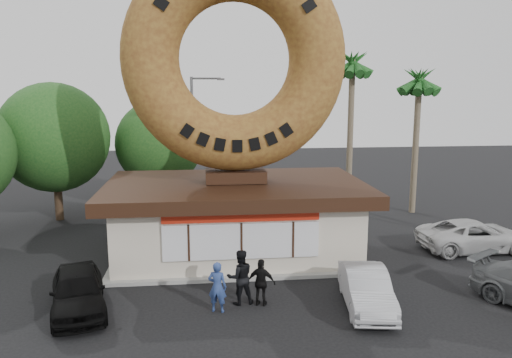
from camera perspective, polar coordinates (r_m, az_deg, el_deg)
The scene contains 14 objects.
ground at distance 17.06m, azimuth -0.83°, elevation -15.06°, with size 90.00×90.00×0.00m, color black.
donut_shop at distance 22.08m, azimuth -2.31°, elevation -4.22°, with size 11.20×7.20×3.80m.
giant_donut at distance 21.42m, azimuth -2.45°, elevation 13.50°, with size 9.40×9.40×2.40m, color olive.
tree_west at distance 29.59m, azimuth -22.08°, elevation 4.41°, with size 6.00×6.00×7.65m.
tree_mid at distance 30.63m, azimuth -11.02°, elevation 3.98°, with size 5.20×5.20×6.63m.
palm_near at distance 30.69m, azimuth 10.96°, elevation 12.22°, with size 2.60×2.60×9.75m.
palm_far at distance 30.49m, azimuth 18.14°, elevation 10.16°, with size 2.60×2.60×8.75m.
street_lamp at distance 31.47m, azimuth -6.99°, elevation 5.11°, with size 2.11×0.20×8.00m.
person_left at distance 16.87m, azimuth -4.44°, elevation -12.20°, with size 0.63×0.41×1.72m, color navy.
person_center at distance 17.38m, azimuth -1.83°, elevation -11.13°, with size 0.93×0.73×1.91m, color black.
person_right at distance 17.29m, azimuth 0.62°, elevation -11.74°, with size 0.96×0.40×1.64m, color black.
car_black at distance 17.91m, azimuth -19.69°, elevation -11.92°, with size 1.69×4.21×1.43m, color black.
car_silver at distance 17.59m, azimuth 12.49°, elevation -12.14°, with size 1.40×4.02×1.32m, color #ACADB2.
car_white at distance 24.90m, azimuth 23.68°, elevation -5.95°, with size 2.33×5.06×1.41m, color #BBBBBB.
Camera 1 is at (-1.43, -15.34, 7.32)m, focal length 35.00 mm.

